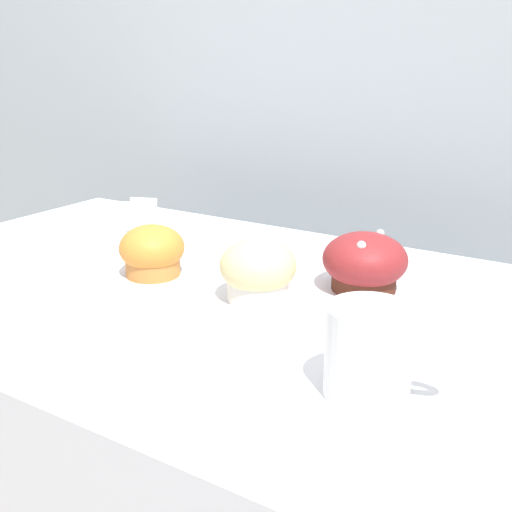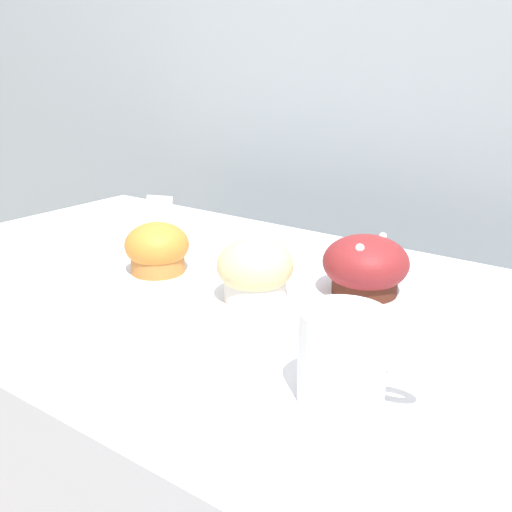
# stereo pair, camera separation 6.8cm
# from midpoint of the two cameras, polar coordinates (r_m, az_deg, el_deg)

# --- Properties ---
(wall_back) EXTENTS (3.20, 0.10, 1.80)m
(wall_back) POSITION_cam_midpoint_polar(r_m,az_deg,el_deg) (1.35, 7.86, 3.26)
(wall_back) COLOR #A8B2B7
(wall_back) RESTS_ON ground
(muffin_front_center) EXTENTS (0.09, 0.09, 0.07)m
(muffin_front_center) POSITION_cam_midpoint_polar(r_m,az_deg,el_deg) (0.87, -11.98, 0.40)
(muffin_front_center) COLOR #CD7E3A
(muffin_front_center) RESTS_ON display_counter
(muffin_back_left) EXTENTS (0.11, 0.11, 0.08)m
(muffin_back_left) POSITION_cam_midpoint_polar(r_m,az_deg,el_deg) (0.81, 7.95, -0.71)
(muffin_back_left) COLOR #502418
(muffin_back_left) RESTS_ON display_counter
(muffin_back_right) EXTENTS (0.10, 0.10, 0.08)m
(muffin_back_right) POSITION_cam_midpoint_polar(r_m,az_deg,el_deg) (0.76, -2.42, -1.49)
(muffin_back_right) COLOR white
(muffin_back_right) RESTS_ON display_counter
(coffee_cup) EXTENTS (0.12, 0.08, 0.09)m
(coffee_cup) POSITION_cam_midpoint_polar(r_m,az_deg,el_deg) (0.55, 7.38, -8.97)
(coffee_cup) COLOR white
(coffee_cup) RESTS_ON display_counter
(serving_plate) EXTENTS (0.17, 0.17, 0.01)m
(serving_plate) POSITION_cam_midpoint_polar(r_m,az_deg,el_deg) (1.02, -24.76, -0.10)
(serving_plate) COLOR beige
(serving_plate) RESTS_ON display_counter
(price_card) EXTENTS (0.06, 0.06, 0.06)m
(price_card) POSITION_cam_midpoint_polar(r_m,az_deg,el_deg) (1.09, -12.71, 3.74)
(price_card) COLOR white
(price_card) RESTS_ON display_counter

